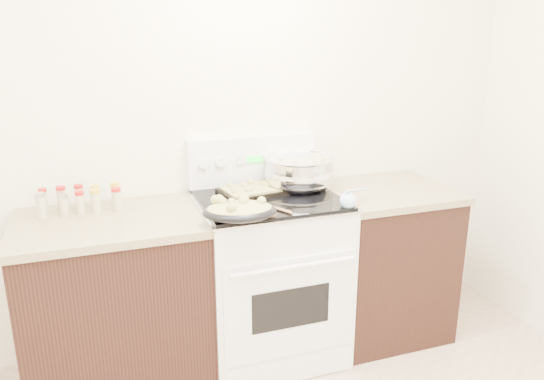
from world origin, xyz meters
name	(u,v)px	position (x,y,z in m)	size (l,w,h in m)	color
room_shell	(324,79)	(0.00, 0.00, 1.70)	(4.10, 3.60, 2.75)	white
counter_left	(117,301)	(-0.48, 1.43, 0.46)	(0.93, 0.67, 0.92)	black
counter_right	(381,260)	(1.08, 1.43, 0.46)	(0.73, 0.67, 0.92)	black
kitchen_range	(269,274)	(0.35, 1.42, 0.49)	(0.78, 0.73, 1.22)	white
mixing_bowl	(300,172)	(0.58, 1.54, 1.04)	(0.41, 0.41, 0.24)	silver
roasting_pan	(239,210)	(0.11, 1.14, 0.99)	(0.39, 0.31, 0.11)	black
baking_sheet	(253,190)	(0.29, 1.53, 0.96)	(0.39, 0.30, 0.06)	black
wooden_spoon	(273,212)	(0.28, 1.16, 0.95)	(0.13, 0.23, 0.04)	#A6744C
blue_ladle	(349,200)	(0.69, 1.15, 0.98)	(0.24, 0.21, 0.11)	#94C7DD
spice_jars	(80,200)	(-0.61, 1.58, 0.98)	(0.41, 0.15, 0.13)	#BFB28C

